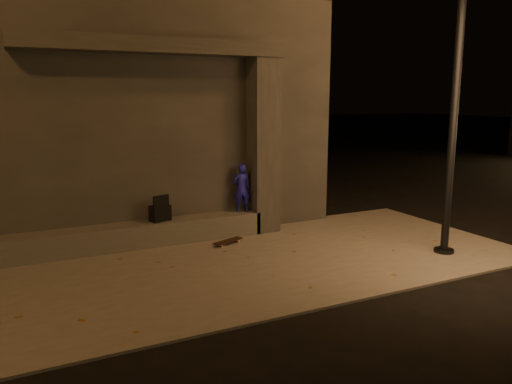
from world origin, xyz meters
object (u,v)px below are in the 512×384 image
column (263,146)px  skateboarder (242,188)px  skateboard (228,241)px  backpack (160,212)px  street_lamp_0 (461,16)px

column → skateboarder: 0.98m
column → skateboarder: (-0.50, 0.00, -0.84)m
skateboard → backpack: bearing=129.5°
skateboarder → street_lamp_0: bearing=145.2°
backpack → street_lamp_0: (4.53, -2.88, 3.54)m
street_lamp_0 → skateboarder: bearing=134.1°
street_lamp_0 → skateboard: bearing=146.6°
column → skateboarder: column is taller
backpack → skateboard: (1.15, -0.65, -0.57)m
column → skateboard: bearing=-149.3°
backpack → street_lamp_0: bearing=-48.1°
skateboarder → skateboard: 1.26m
street_lamp_0 → backpack: bearing=147.6°
skateboard → street_lamp_0: 5.77m
skateboarder → backpack: 1.78m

